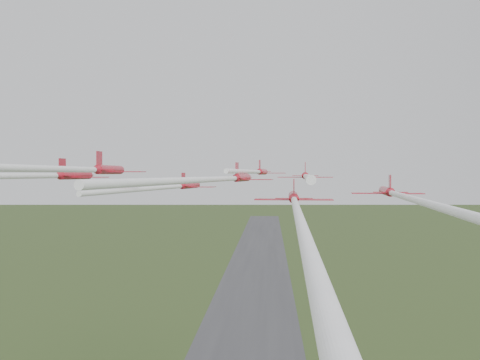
# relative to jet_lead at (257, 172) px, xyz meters

# --- Properties ---
(runway) EXTENTS (38.00, 900.00, 0.04)m
(runway) POSITION_rel_jet_lead_xyz_m (-5.39, 188.77, -58.49)
(runway) COLOR #38383B
(runway) RESTS_ON ground
(jet_lead) EXTENTS (9.20, 43.19, 2.70)m
(jet_lead) POSITION_rel_jet_lead_xyz_m (0.00, 0.00, 0.00)
(jet_lead) COLOR red
(jet_row2_left) EXTENTS (10.00, 43.19, 2.62)m
(jet_row2_left) POSITION_rel_jet_lead_xyz_m (-12.22, -12.92, -2.29)
(jet_row2_left) COLOR red
(jet_row2_right) EXTENTS (8.72, 61.02, 2.59)m
(jet_row2_right) POSITION_rel_jet_lead_xyz_m (6.99, -22.66, -0.68)
(jet_row2_right) COLOR red
(jet_row3_left) EXTENTS (9.81, 62.97, 2.90)m
(jet_row3_left) POSITION_rel_jet_lead_xyz_m (-26.63, -32.96, -0.59)
(jet_row3_left) COLOR red
(jet_row3_mid) EXTENTS (11.06, 53.24, 2.64)m
(jet_row3_mid) POSITION_rel_jet_lead_xyz_m (-3.28, -29.56, -0.93)
(jet_row3_mid) COLOR red
(jet_row3_right) EXTENTS (10.27, 56.75, 2.82)m
(jet_row3_right) POSITION_rel_jet_lead_xyz_m (16.81, -32.06, -2.74)
(jet_row3_right) COLOR red
(jet_row4_left) EXTENTS (8.72, 66.79, 2.61)m
(jet_row4_left) POSITION_rel_jet_lead_xyz_m (-17.19, -47.63, 0.10)
(jet_row4_left) COLOR red
(jet_row4_right) EXTENTS (8.98, 69.01, 2.68)m
(jet_row4_right) POSITION_rel_jet_lead_xyz_m (4.48, -49.03, -3.07)
(jet_row4_right) COLOR red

